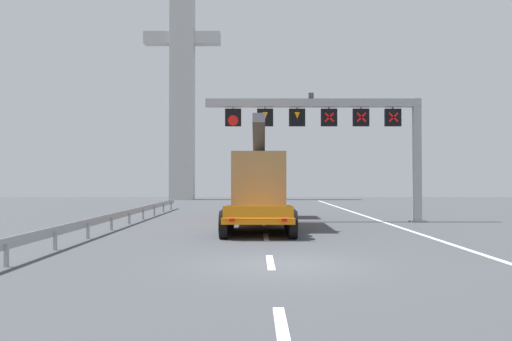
% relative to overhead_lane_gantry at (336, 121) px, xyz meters
% --- Properties ---
extents(ground, '(112.00, 112.00, 0.00)m').
position_rel_overhead_lane_gantry_xyz_m(ground, '(-3.74, -14.41, -5.51)').
color(ground, '#424449').
extents(lane_markings, '(0.20, 53.99, 0.01)m').
position_rel_overhead_lane_gantry_xyz_m(lane_markings, '(-4.08, 5.29, -5.51)').
color(lane_markings, silver).
rests_on(lane_markings, ground).
extents(edge_line_right, '(0.20, 63.00, 0.01)m').
position_rel_overhead_lane_gantry_xyz_m(edge_line_right, '(2.46, -2.41, -5.51)').
color(edge_line_right, silver).
rests_on(edge_line_right, ground).
extents(overhead_lane_gantry, '(12.06, 0.90, 7.07)m').
position_rel_overhead_lane_gantry_xyz_m(overhead_lane_gantry, '(0.00, 0.00, 0.00)').
color(overhead_lane_gantry, '#9EA0A5').
rests_on(overhead_lane_gantry, ground).
extents(heavy_haul_truck_orange, '(3.13, 14.09, 5.30)m').
position_rel_overhead_lane_gantry_xyz_m(heavy_haul_truck_orange, '(-4.30, -0.84, -3.53)').
color(heavy_haul_truck_orange, orange).
rests_on(heavy_haul_truck_orange, ground).
extents(guardrail_left, '(0.13, 29.75, 0.76)m').
position_rel_overhead_lane_gantry_xyz_m(guardrail_left, '(-11.10, -1.53, -4.95)').
color(guardrail_left, '#999EA3').
rests_on(guardrail_left, ground).
extents(bridge_pylon_distant, '(9.00, 2.00, 30.74)m').
position_rel_overhead_lane_gantry_xyz_m(bridge_pylon_distant, '(-13.20, 32.65, 10.24)').
color(bridge_pylon_distant, '#B7B7B2').
rests_on(bridge_pylon_distant, ground).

